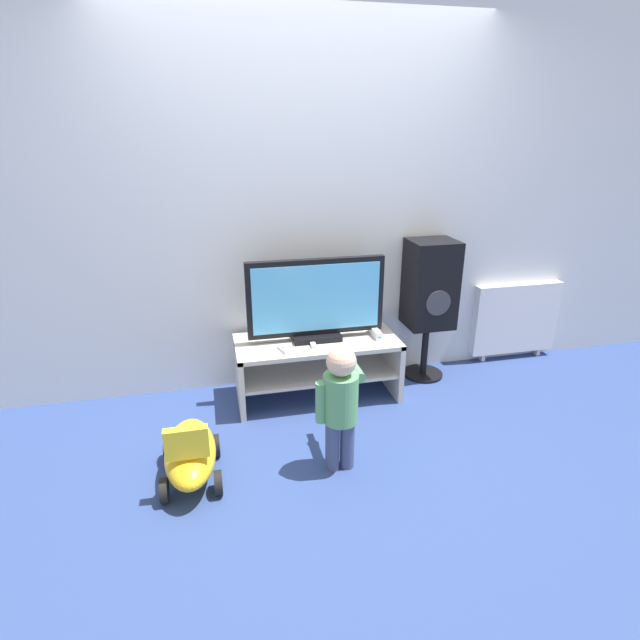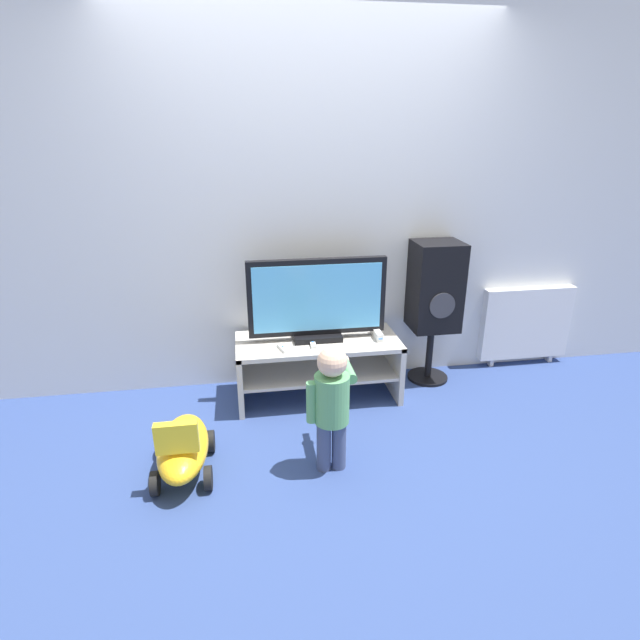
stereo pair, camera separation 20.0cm
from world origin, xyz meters
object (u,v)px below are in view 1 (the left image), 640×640
object	(u,v)px
remote_primary	(283,349)
child	(341,398)
speaker_tower	(430,288)
radiator	(515,318)
ride_on_toy	(190,453)
television	(316,301)
game_console	(375,332)
remote_secondary	(313,344)

from	to	relation	value
remote_primary	child	bearing A→B (deg)	-73.69
speaker_tower	radiator	world-z (taller)	speaker_tower
child	ride_on_toy	size ratio (longest dim) A/B	1.21
child	radiator	size ratio (longest dim) A/B	1.01
radiator	child	bearing A→B (deg)	-148.77
child	television	bearing A→B (deg)	86.52
remote_primary	ride_on_toy	bearing A→B (deg)	-135.24
game_console	remote_secondary	xyz separation A→B (m)	(-0.46, -0.07, -0.02)
child	radiator	distance (m)	2.05
child	radiator	xyz separation A→B (m)	(1.75, 1.06, -0.09)
television	game_console	bearing A→B (deg)	-5.43
speaker_tower	television	bearing A→B (deg)	-173.37
game_console	remote_primary	distance (m)	0.67
child	radiator	world-z (taller)	child
remote_primary	speaker_tower	bearing A→B (deg)	12.40
game_console	child	size ratio (longest dim) A/B	0.26
speaker_tower	ride_on_toy	size ratio (longest dim) A/B	1.72
remote_primary	speaker_tower	xyz separation A→B (m)	(1.12, 0.25, 0.27)
television	game_console	distance (m)	0.48
remote_primary	ride_on_toy	size ratio (longest dim) A/B	0.22
speaker_tower	radiator	size ratio (longest dim) A/B	1.44
child	ride_on_toy	distance (m)	0.86
game_console	child	xyz separation A→B (m)	(-0.46, -0.79, -0.02)
remote_primary	remote_secondary	size ratio (longest dim) A/B	1.03
ride_on_toy	radiator	xyz separation A→B (m)	(2.56, 0.98, 0.19)
television	remote_primary	distance (m)	0.39
game_console	remote_secondary	world-z (taller)	game_console
television	remote_secondary	distance (m)	0.29
remote_secondary	television	bearing A→B (deg)	65.86
game_console	speaker_tower	bearing A→B (deg)	17.08
child	speaker_tower	size ratio (longest dim) A/B	0.70
television	radiator	xyz separation A→B (m)	(1.70, 0.23, -0.36)
game_console	remote_secondary	size ratio (longest dim) A/B	1.45
ride_on_toy	radiator	bearing A→B (deg)	20.92
game_console	child	distance (m)	0.92
radiator	ride_on_toy	bearing A→B (deg)	-159.08
television	remote_primary	size ratio (longest dim) A/B	6.92
speaker_tower	ride_on_toy	world-z (taller)	speaker_tower
ride_on_toy	radiator	world-z (taller)	radiator
child	ride_on_toy	bearing A→B (deg)	174.08
television	game_console	world-z (taller)	television
ride_on_toy	radiator	size ratio (longest dim) A/B	0.84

